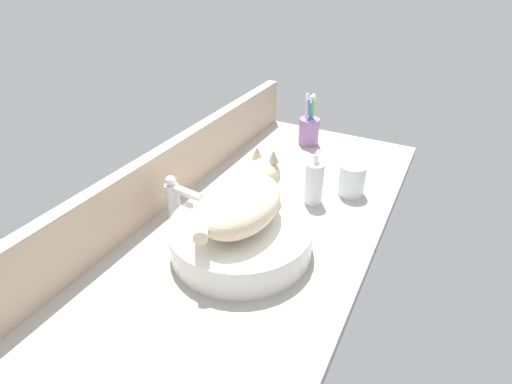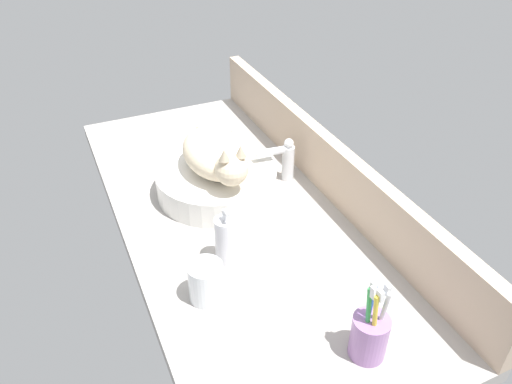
% 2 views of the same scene
% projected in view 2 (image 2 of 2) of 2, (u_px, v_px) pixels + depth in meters
% --- Properties ---
extents(ground_plane, '(1.37, 0.60, 0.04)m').
position_uv_depth(ground_plane, '(234.00, 217.00, 1.38)').
color(ground_plane, '#9E9993').
extents(backsplash_panel, '(1.37, 0.04, 0.17)m').
position_uv_depth(backsplash_panel, '(326.00, 163.00, 1.42)').
color(backsplash_panel, tan).
rests_on(backsplash_panel, ground_plane).
extents(sink_basin, '(0.34, 0.34, 0.08)m').
position_uv_depth(sink_basin, '(217.00, 181.00, 1.42)').
color(sink_basin, silver).
rests_on(sink_basin, ground_plane).
extents(cat, '(0.32, 0.17, 0.14)m').
position_uv_depth(cat, '(217.00, 154.00, 1.36)').
color(cat, beige).
rests_on(cat, sink_basin).
extents(faucet, '(0.04, 0.12, 0.14)m').
position_uv_depth(faucet, '(285.00, 158.00, 1.46)').
color(faucet, silver).
rests_on(faucet, ground_plane).
extents(soap_dispenser, '(0.05, 0.05, 0.16)m').
position_uv_depth(soap_dispenser, '(226.00, 240.00, 1.18)').
color(soap_dispenser, silver).
rests_on(soap_dispenser, ground_plane).
extents(toothbrush_cup, '(0.07, 0.07, 0.19)m').
position_uv_depth(toothbrush_cup, '(369.00, 335.00, 0.96)').
color(toothbrush_cup, '#996BA8').
rests_on(toothbrush_cup, ground_plane).
extents(water_glass, '(0.08, 0.08, 0.09)m').
position_uv_depth(water_glass, '(206.00, 283.00, 1.09)').
color(water_glass, white).
rests_on(water_glass, ground_plane).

